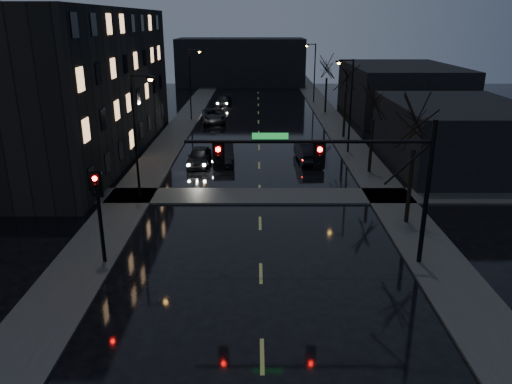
{
  "coord_description": "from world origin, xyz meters",
  "views": [
    {
      "loc": [
        -0.19,
        -12.54,
        11.11
      ],
      "look_at": [
        -0.23,
        10.26,
        3.2
      ],
      "focal_mm": 35.0,
      "sensor_mm": 36.0,
      "label": 1
    }
  ],
  "objects_px": {
    "oncoming_car_b": "(223,153)",
    "lead_car": "(308,151)",
    "oncoming_car_a": "(199,157)",
    "oncoming_car_d": "(223,101)",
    "oncoming_car_c": "(214,116)"
  },
  "relations": [
    {
      "from": "oncoming_car_a",
      "to": "oncoming_car_b",
      "type": "xyz_separation_m",
      "value": [
        1.82,
        0.98,
        0.07
      ]
    },
    {
      "from": "oncoming_car_d",
      "to": "oncoming_car_a",
      "type": "bearing_deg",
      "value": -82.9
    },
    {
      "from": "lead_car",
      "to": "oncoming_car_c",
      "type": "bearing_deg",
      "value": -65.87
    },
    {
      "from": "oncoming_car_b",
      "to": "lead_car",
      "type": "distance_m",
      "value": 7.04
    },
    {
      "from": "oncoming_car_d",
      "to": "lead_car",
      "type": "height_order",
      "value": "lead_car"
    },
    {
      "from": "oncoming_car_c",
      "to": "lead_car",
      "type": "bearing_deg",
      "value": -68.01
    },
    {
      "from": "lead_car",
      "to": "oncoming_car_d",
      "type": "bearing_deg",
      "value": -77.65
    },
    {
      "from": "oncoming_car_b",
      "to": "lead_car",
      "type": "bearing_deg",
      "value": -2.95
    },
    {
      "from": "oncoming_car_a",
      "to": "oncoming_car_c",
      "type": "height_order",
      "value": "oncoming_car_c"
    },
    {
      "from": "oncoming_car_c",
      "to": "lead_car",
      "type": "height_order",
      "value": "lead_car"
    },
    {
      "from": "oncoming_car_c",
      "to": "lead_car",
      "type": "xyz_separation_m",
      "value": [
        9.17,
        -16.39,
        0.04
      ]
    },
    {
      "from": "oncoming_car_b",
      "to": "oncoming_car_c",
      "type": "distance_m",
      "value": 16.82
    },
    {
      "from": "oncoming_car_a",
      "to": "oncoming_car_d",
      "type": "relative_size",
      "value": 0.95
    },
    {
      "from": "oncoming_car_b",
      "to": "oncoming_car_c",
      "type": "bearing_deg",
      "value": 91.87
    },
    {
      "from": "oncoming_car_c",
      "to": "oncoming_car_b",
      "type": "bearing_deg",
      "value": -89.96
    }
  ]
}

